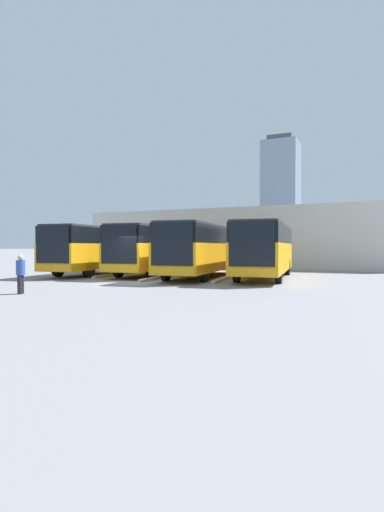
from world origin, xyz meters
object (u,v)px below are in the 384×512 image
bus_1 (201,248)px  bus_2 (156,248)px  bus_0 (265,248)px  pedestrian (21,273)px  bus_3 (100,248)px

bus_1 → bus_2: size_ratio=1.00×
bus_0 → pedestrian: (7.06, 11.95, -0.97)m
bus_0 → bus_2: 7.70m
bus_2 → pedestrian: size_ratio=7.03×
bus_1 → pedestrian: bus_1 is taller
bus_1 → bus_3: bearing=-6.9°
pedestrian → bus_0: bearing=126.7°
bus_0 → bus_3: bearing=-2.9°
bus_3 → pedestrian: bearing=105.1°
bus_0 → bus_1: bearing=4.8°
bus_2 → pedestrian: bus_2 is taller
bus_2 → pedestrian: (-0.64, 12.19, -0.97)m
bus_1 → bus_2: same height
bus_0 → bus_3: size_ratio=1.00×
bus_3 → pedestrian: bus_3 is taller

